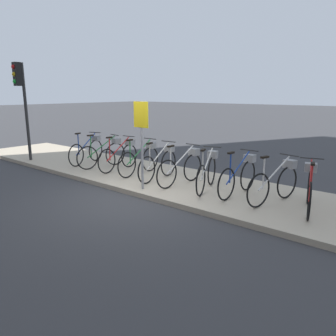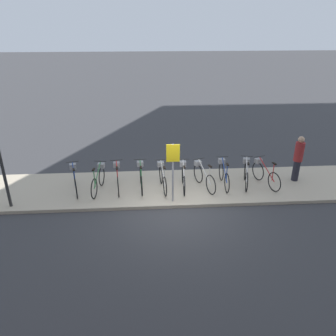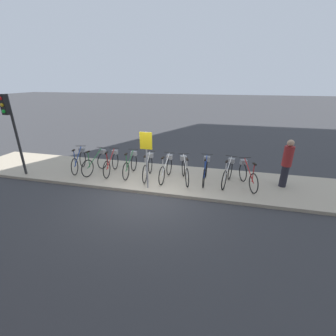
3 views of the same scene
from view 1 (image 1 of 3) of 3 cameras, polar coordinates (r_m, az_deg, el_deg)
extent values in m
plane|color=#38383A|center=(7.85, -5.55, -5.05)|extent=(120.00, 120.00, 0.00)
cube|color=#B7A88E|center=(8.85, 1.01, -2.48)|extent=(17.55, 2.86, 0.12)
torus|color=black|center=(10.77, -15.70, 2.15)|extent=(0.22, 0.71, 0.73)
torus|color=black|center=(11.53, -12.47, 3.02)|extent=(0.22, 0.71, 0.73)
cylinder|color=navy|center=(11.10, -14.11, 4.09)|extent=(0.29, 0.99, 0.62)
cylinder|color=navy|center=(10.82, -15.33, 3.98)|extent=(0.04, 0.04, 0.66)
cube|color=black|center=(10.77, -15.44, 5.81)|extent=(0.12, 0.21, 0.04)
cylinder|color=#262626|center=(11.44, -12.62, 6.07)|extent=(0.45, 0.14, 0.02)
cube|color=gray|center=(11.51, -12.42, 5.10)|extent=(0.28, 0.25, 0.18)
torus|color=black|center=(10.25, -13.86, 1.71)|extent=(0.14, 0.72, 0.73)
torus|color=black|center=(10.74, -9.16, 2.44)|extent=(0.14, 0.72, 0.73)
cylinder|color=#267238|center=(10.44, -11.53, 3.67)|extent=(0.18, 1.01, 0.62)
cylinder|color=#267238|center=(10.25, -13.28, 3.62)|extent=(0.04, 0.04, 0.66)
cube|color=black|center=(10.20, -13.38, 5.55)|extent=(0.10, 0.21, 0.04)
cylinder|color=#262626|center=(10.65, -9.28, 5.71)|extent=(0.46, 0.09, 0.02)
cube|color=gray|center=(10.70, -9.02, 4.66)|extent=(0.27, 0.23, 0.18)
torus|color=black|center=(9.64, -10.62, 1.17)|extent=(0.11, 0.73, 0.73)
torus|color=black|center=(10.36, -6.77, 2.13)|extent=(0.11, 0.73, 0.73)
cylinder|color=red|center=(9.94, -8.68, 3.33)|extent=(0.14, 1.02, 0.62)
cylinder|color=red|center=(9.68, -10.13, 3.22)|extent=(0.04, 0.04, 0.66)
cube|color=black|center=(9.62, -10.21, 5.26)|extent=(0.09, 0.21, 0.04)
cylinder|color=#262626|center=(10.27, -6.86, 5.52)|extent=(0.46, 0.07, 0.02)
cube|color=gray|center=(10.33, -6.65, 4.44)|extent=(0.26, 0.22, 0.18)
torus|color=black|center=(9.04, -7.16, 0.51)|extent=(0.08, 0.73, 0.73)
torus|color=black|center=(9.77, -3.11, 1.54)|extent=(0.08, 0.73, 0.73)
cylinder|color=#267238|center=(9.34, -5.09, 2.81)|extent=(0.09, 1.02, 0.62)
cylinder|color=#267238|center=(9.07, -6.62, 2.69)|extent=(0.03, 0.03, 0.66)
cube|color=black|center=(9.02, -6.67, 4.86)|extent=(0.08, 0.20, 0.04)
cylinder|color=#262626|center=(9.67, -3.16, 5.13)|extent=(0.46, 0.05, 0.02)
cube|color=gray|center=(9.73, -2.95, 3.98)|extent=(0.25, 0.21, 0.18)
torus|color=black|center=(8.41, -3.74, -0.36)|extent=(0.11, 0.73, 0.73)
torus|color=black|center=(9.20, 0.08, 0.84)|extent=(0.11, 0.73, 0.73)
cylinder|color=beige|center=(8.74, -1.76, 2.14)|extent=(0.13, 1.02, 0.62)
cylinder|color=beige|center=(8.45, -3.20, 1.99)|extent=(0.03, 0.03, 0.66)
cube|color=black|center=(8.39, -3.23, 4.32)|extent=(0.09, 0.21, 0.04)
cylinder|color=#262626|center=(9.09, 0.08, 4.64)|extent=(0.46, 0.07, 0.02)
cube|color=gray|center=(9.17, 0.25, 3.43)|extent=(0.26, 0.22, 0.18)
torus|color=black|center=(7.96, -0.21, -1.10)|extent=(0.08, 0.73, 0.73)
torus|color=black|center=(8.70, 4.29, 0.09)|extent=(0.08, 0.73, 0.73)
cylinder|color=silver|center=(8.26, 2.16, 1.50)|extent=(0.09, 1.02, 0.62)
cylinder|color=silver|center=(7.99, 0.46, 1.36)|extent=(0.03, 0.03, 0.66)
cube|color=black|center=(7.93, 0.47, 3.83)|extent=(0.08, 0.20, 0.04)
cylinder|color=#262626|center=(8.59, 4.36, 4.11)|extent=(0.46, 0.05, 0.02)
cube|color=gray|center=(8.66, 4.55, 2.82)|extent=(0.25, 0.21, 0.18)
torus|color=black|center=(7.44, 5.72, -2.18)|extent=(0.26, 0.70, 0.73)
torus|color=black|center=(8.38, 7.61, -0.50)|extent=(0.26, 0.70, 0.73)
cylinder|color=beige|center=(7.84, 6.78, 0.79)|extent=(0.35, 0.98, 0.62)
cylinder|color=beige|center=(7.49, 6.07, 0.50)|extent=(0.04, 0.04, 0.66)
cube|color=black|center=(7.42, 6.13, 3.12)|extent=(0.13, 0.21, 0.04)
cylinder|color=#262626|center=(8.26, 7.74, 3.67)|extent=(0.44, 0.17, 0.02)
cube|color=gray|center=(8.34, 7.78, 2.35)|extent=(0.29, 0.26, 0.18)
torus|color=black|center=(7.21, 10.14, -2.82)|extent=(0.04, 0.73, 0.73)
torus|color=black|center=(8.07, 13.72, -1.29)|extent=(0.04, 0.73, 0.73)
cylinder|color=navy|center=(7.57, 12.14, 0.13)|extent=(0.04, 1.02, 0.62)
cylinder|color=navy|center=(7.25, 10.79, -0.09)|extent=(0.03, 0.03, 0.66)
cube|color=black|center=(7.18, 10.91, 2.62)|extent=(0.07, 0.20, 0.04)
cylinder|color=#262626|center=(7.94, 13.96, 3.03)|extent=(0.46, 0.03, 0.02)
cube|color=gray|center=(8.02, 14.04, 1.65)|extent=(0.24, 0.20, 0.18)
torus|color=black|center=(6.91, 15.45, -3.81)|extent=(0.20, 0.72, 0.73)
torus|color=black|center=(7.71, 20.02, -2.39)|extent=(0.20, 0.72, 0.73)
cylinder|color=silver|center=(7.23, 18.02, -0.82)|extent=(0.26, 1.00, 0.62)
cylinder|color=silver|center=(6.93, 16.32, -0.99)|extent=(0.04, 0.04, 0.66)
cube|color=black|center=(6.86, 16.50, 1.83)|extent=(0.11, 0.21, 0.04)
cylinder|color=#262626|center=(7.57, 20.38, 2.12)|extent=(0.45, 0.13, 0.02)
cube|color=gray|center=(7.65, 20.46, 0.67)|extent=(0.28, 0.25, 0.18)
torus|color=black|center=(6.55, 23.39, -5.35)|extent=(0.25, 0.71, 0.73)
torus|color=black|center=(7.51, 23.33, -3.07)|extent=(0.25, 0.71, 0.73)
cylinder|color=red|center=(6.96, 23.57, -1.82)|extent=(0.33, 0.98, 0.62)
cylinder|color=red|center=(6.59, 23.64, -2.28)|extent=(0.04, 0.04, 0.66)
cube|color=black|center=(6.52, 23.92, 0.68)|extent=(0.13, 0.21, 0.04)
cylinder|color=#262626|center=(7.38, 23.76, 1.55)|extent=(0.45, 0.16, 0.02)
cube|color=gray|center=(7.47, 23.61, 0.10)|extent=(0.29, 0.26, 0.18)
cylinder|color=#2D2D2D|center=(12.25, -23.45, 8.82)|extent=(0.10, 0.10, 3.26)
cube|color=black|center=(12.16, -24.78, 14.63)|extent=(0.24, 0.20, 0.75)
sphere|color=red|center=(12.13, -25.32, 15.66)|extent=(0.14, 0.14, 0.14)
sphere|color=gold|center=(12.12, -25.21, 14.58)|extent=(0.14, 0.14, 0.14)
sphere|color=green|center=(12.11, -25.10, 13.49)|extent=(0.14, 0.14, 0.14)
cylinder|color=#99999E|center=(7.83, -4.54, 3.76)|extent=(0.06, 0.06, 2.10)
cube|color=yellow|center=(7.73, -4.75, 9.25)|extent=(0.44, 0.03, 0.60)
camera|label=2|loc=(8.30, -91.12, 24.98)|focal=35.00mm
camera|label=3|loc=(3.61, -85.26, 25.44)|focal=24.00mm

